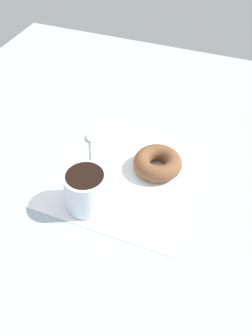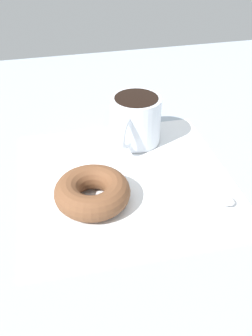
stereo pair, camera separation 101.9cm
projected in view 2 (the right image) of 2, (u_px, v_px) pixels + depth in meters
The scene contains 5 objects.
ground_plane at pixel (133, 192), 57.68cm from camera, with size 120.00×120.00×2.00cm, color #99A8B7.
napkin at pixel (126, 179), 58.40cm from camera, with size 32.44×32.44×0.30cm, color white.
coffee_cup at pixel (136, 119), 64.74cm from camera, with size 8.73×10.91×8.30cm.
donut at pixel (92, 192), 52.81cm from camera, with size 10.84×10.84×3.69cm, color brown.
spoon at pixel (215, 194), 54.70cm from camera, with size 6.59×11.17×0.90cm.
Camera 2 is at (-11.53, -42.73, 36.19)cm, focal length 40.00 mm.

